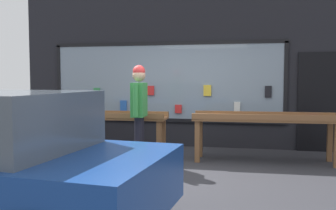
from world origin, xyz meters
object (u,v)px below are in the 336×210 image
(display_table_right, at_px, (264,122))
(person_browsing, at_px, (139,105))
(sandwich_board_sign, at_px, (5,129))
(display_table_left, at_px, (103,120))
(small_dog, at_px, (162,152))

(display_table_right, height_order, person_browsing, person_browsing)
(display_table_right, height_order, sandwich_board_sign, sandwich_board_sign)
(display_table_right, distance_m, person_browsing, 2.33)
(sandwich_board_sign, bearing_deg, display_table_right, 12.47)
(display_table_left, relative_size, display_table_right, 1.00)
(display_table_right, relative_size, person_browsing, 1.48)
(person_browsing, xyz_separation_m, sandwich_board_sign, (-2.96, 0.33, -0.56))
(small_dog, xyz_separation_m, sandwich_board_sign, (-3.42, 0.47, 0.25))
(display_table_right, bearing_deg, display_table_left, -179.99)
(display_table_left, relative_size, small_dog, 4.92)
(small_dog, bearing_deg, sandwich_board_sign, 62.60)
(person_browsing, height_order, sandwich_board_sign, person_browsing)
(display_table_left, height_order, sandwich_board_sign, sandwich_board_sign)
(display_table_left, xyz_separation_m, small_dog, (1.40, -0.76, -0.45))
(display_table_left, distance_m, small_dog, 1.65)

